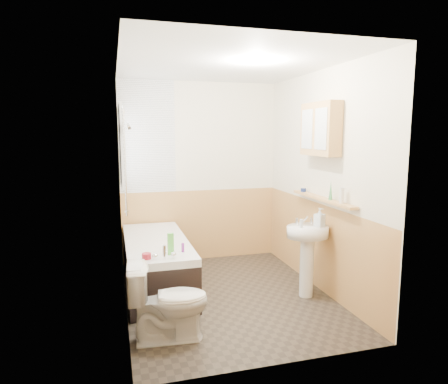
{
  "coord_description": "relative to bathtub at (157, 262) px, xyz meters",
  "views": [
    {
      "loc": [
        -1.18,
        -4.08,
        1.79
      ],
      "look_at": [
        0.0,
        0.15,
        1.15
      ],
      "focal_mm": 32.0,
      "sensor_mm": 36.0,
      "label": 1
    }
  ],
  "objects": [
    {
      "name": "wall_back",
      "position": [
        0.73,
        0.94,
        0.95
      ],
      "size": [
        2.2,
        0.02,
        2.5
      ],
      "primitive_type": "cube",
      "color": "#F0E5C6",
      "rests_on": "ground"
    },
    {
      "name": "bathtub",
      "position": [
        0.0,
        0.0,
        0.0
      ],
      "size": [
        0.7,
        1.75,
        0.72
      ],
      "color": "black",
      "rests_on": "floor"
    },
    {
      "name": "black_jar",
      "position": [
        1.77,
        -0.19,
        0.81
      ],
      "size": [
        0.08,
        0.08,
        0.04
      ],
      "primitive_type": "cylinder",
      "rotation": [
        0.0,
        0.0,
        0.23
      ],
      "color": "navy",
      "rests_on": "pine_shelf"
    },
    {
      "name": "wainscot_back",
      "position": [
        0.73,
        0.91,
        0.2
      ],
      "size": [
        2.2,
        0.01,
        1.0
      ],
      "primitive_type": "cube",
      "color": "tan",
      "rests_on": "wall_back"
    },
    {
      "name": "window",
      "position": [
        -0.33,
        0.48,
        1.35
      ],
      "size": [
        0.03,
        0.79,
        0.99
      ],
      "color": "white",
      "rests_on": "wall_left"
    },
    {
      "name": "wainscot_front",
      "position": [
        0.73,
        -1.86,
        0.2
      ],
      "size": [
        2.2,
        0.01,
        1.0
      ],
      "primitive_type": "cube",
      "color": "tan",
      "rests_on": "wall_front"
    },
    {
      "name": "toilet",
      "position": [
        -0.03,
        -1.25,
        0.04
      ],
      "size": [
        0.73,
        0.44,
        0.69
      ],
      "primitive_type": "imported",
      "rotation": [
        0.0,
        0.0,
        1.5
      ],
      "color": "white",
      "rests_on": "floor"
    },
    {
      "name": "medicine_cabinet",
      "position": [
        1.74,
        -0.6,
        1.54
      ],
      "size": [
        0.16,
        0.64,
        0.58
      ],
      "color": "tan",
      "rests_on": "wall_right"
    },
    {
      "name": "wall_right",
      "position": [
        1.84,
        -0.47,
        0.95
      ],
      "size": [
        0.02,
        2.8,
        2.5
      ],
      "primitive_type": "cube",
      "color": "#F0E5C6",
      "rests_on": "ground"
    },
    {
      "name": "floor",
      "position": [
        0.73,
        -0.47,
        -0.3
      ],
      "size": [
        2.8,
        2.8,
        0.0
      ],
      "primitive_type": "plane",
      "color": "black",
      "rests_on": "ground"
    },
    {
      "name": "green_bottle",
      "position": [
        1.77,
        -0.82,
        0.9
      ],
      "size": [
        0.05,
        0.05,
        0.21
      ],
      "primitive_type": "cone",
      "rotation": [
        0.0,
        0.0,
        0.12
      ],
      "color": "#388447",
      "rests_on": "pine_shelf"
    },
    {
      "name": "clear_bottle",
      "position": [
        1.46,
        -0.77,
        0.54
      ],
      "size": [
        0.03,
        0.03,
        0.09
      ],
      "primitive_type": "cylinder",
      "rotation": [
        0.0,
        0.0,
        0.01
      ],
      "color": "silver",
      "rests_on": "sink"
    },
    {
      "name": "ceiling",
      "position": [
        0.73,
        -0.47,
        2.2
      ],
      "size": [
        2.8,
        2.8,
        0.0
      ],
      "primitive_type": "plane",
      "rotation": [
        3.14,
        0.0,
        0.0
      ],
      "color": "white",
      "rests_on": "ground"
    },
    {
      "name": "wall_left",
      "position": [
        -0.38,
        -0.47,
        0.95
      ],
      "size": [
        0.02,
        2.8,
        2.5
      ],
      "primitive_type": "cube",
      "color": "#F0E5C6",
      "rests_on": "ground"
    },
    {
      "name": "wall_front",
      "position": [
        0.73,
        -1.88,
        0.95
      ],
      "size": [
        2.2,
        0.02,
        2.5
      ],
      "primitive_type": "cube",
      "color": "#F0E5C6",
      "rests_on": "ground"
    },
    {
      "name": "orange_bottle",
      "position": [
        0.22,
        -0.57,
        0.32
      ],
      "size": [
        0.04,
        0.04,
        0.09
      ],
      "primitive_type": "cylinder",
      "rotation": [
        0.0,
        0.0,
        0.32
      ],
      "color": "purple",
      "rests_on": "bathtub"
    },
    {
      "name": "cream_jar",
      "position": [
        -0.17,
        -0.71,
        0.31
      ],
      "size": [
        0.12,
        0.12,
        0.06
      ],
      "primitive_type": "cylinder",
      "rotation": [
        0.0,
        0.0,
        -0.41
      ],
      "color": "maroon",
      "rests_on": "bathtub"
    },
    {
      "name": "foam_can",
      "position": [
        1.77,
        -1.04,
        0.87
      ],
      "size": [
        0.07,
        0.07,
        0.16
      ],
      "primitive_type": "cylinder",
      "rotation": [
        0.0,
        0.0,
        -0.43
      ],
      "color": "silver",
      "rests_on": "pine_shelf"
    },
    {
      "name": "tile_return_back",
      "position": [
        0.01,
        0.91,
        1.45
      ],
      "size": [
        0.75,
        0.01,
        1.5
      ],
      "primitive_type": "cube",
      "color": "white",
      "rests_on": "wall_back"
    },
    {
      "name": "tile_cladding_left",
      "position": [
        -0.36,
        -0.47,
        0.95
      ],
      "size": [
        0.01,
        2.8,
        2.5
      ],
      "primitive_type": "cube",
      "color": "white",
      "rests_on": "wall_left"
    },
    {
      "name": "blue_gel",
      "position": [
        0.08,
        -0.64,
        0.39
      ],
      "size": [
        0.06,
        0.04,
        0.22
      ],
      "primitive_type": "cube",
      "rotation": [
        0.0,
        0.0,
        0.03
      ],
      "color": "#59C647",
      "rests_on": "bathtub"
    },
    {
      "name": "wainscot_right",
      "position": [
        1.82,
        -0.47,
        0.2
      ],
      "size": [
        0.01,
        2.8,
        1.0
      ],
      "primitive_type": "cube",
      "color": "tan",
      "rests_on": "wall_right"
    },
    {
      "name": "soap_bottle",
      "position": [
        1.68,
        -0.76,
        0.54
      ],
      "size": [
        0.16,
        0.22,
        0.09
      ],
      "primitive_type": "imported",
      "rotation": [
        0.0,
        0.0,
        0.4
      ],
      "color": "silver",
      "rests_on": "sink"
    },
    {
      "name": "shower_riser",
      "position": [
        -0.31,
        0.01,
        1.27
      ],
      "size": [
        0.1,
        0.08,
        1.2
      ],
      "color": "silver",
      "rests_on": "wall_left"
    },
    {
      "name": "sink",
      "position": [
        1.57,
        -0.71,
        0.27
      ],
      "size": [
        0.47,
        0.38,
        0.9
      ],
      "rotation": [
        0.0,
        0.0,
        -0.03
      ],
      "color": "white",
      "rests_on": "floor"
    },
    {
      "name": "pine_shelf",
      "position": [
        1.77,
        -0.65,
        0.78
      ],
      "size": [
        0.1,
        1.24,
        0.03
      ],
      "primitive_type": "cube",
      "color": "tan",
      "rests_on": "wall_right"
    }
  ]
}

